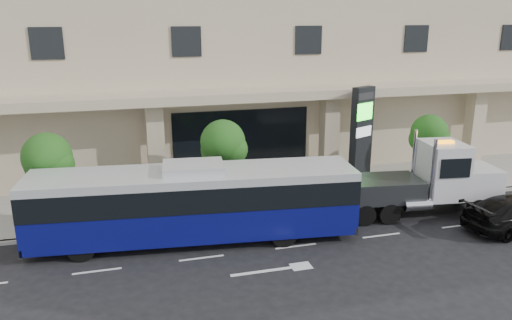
{
  "coord_description": "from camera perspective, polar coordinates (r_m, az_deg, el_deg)",
  "views": [
    {
      "loc": [
        -6.72,
        -19.49,
        9.29
      ],
      "look_at": [
        -0.77,
        2.0,
        2.87
      ],
      "focal_mm": 35.0,
      "sensor_mm": 36.0,
      "label": 1
    }
  ],
  "objects": [
    {
      "name": "curb",
      "position": [
        24.33,
        1.76,
        -6.2
      ],
      "size": [
        120.0,
        0.3,
        0.15
      ],
      "primitive_type": "cube",
      "color": "gray",
      "rests_on": "ground"
    },
    {
      "name": "convention_center",
      "position": [
        35.56,
        -4.79,
        17.12
      ],
      "size": [
        60.0,
        17.6,
        20.0
      ],
      "color": "tan",
      "rests_on": "ground"
    },
    {
      "name": "city_bus",
      "position": [
        21.3,
        -7.06,
        -4.77
      ],
      "size": [
        13.85,
        4.35,
        3.45
      ],
      "rotation": [
        0.0,
        0.0,
        -0.11
      ],
      "color": "black",
      "rests_on": "ground"
    },
    {
      "name": "tow_truck",
      "position": [
        25.35,
        18.83,
        -2.37
      ],
      "size": [
        8.86,
        3.13,
        4.0
      ],
      "rotation": [
        0.0,
        0.0,
        -0.13
      ],
      "color": "#2D3033",
      "rests_on": "ground"
    },
    {
      "name": "tree_mid",
      "position": [
        24.32,
        -3.74,
        1.68
      ],
      "size": [
        2.28,
        2.2,
        4.38
      ],
      "color": "#422B19",
      "rests_on": "sidewalk"
    },
    {
      "name": "ground",
      "position": [
        22.61,
        3.27,
        -8.22
      ],
      "size": [
        120.0,
        120.0,
        0.0
      ],
      "primitive_type": "plane",
      "color": "black",
      "rests_on": "ground"
    },
    {
      "name": "tree_left",
      "position": [
        24.11,
        -22.67,
        -0.05
      ],
      "size": [
        2.27,
        2.2,
        4.22
      ],
      "color": "#422B19",
      "rests_on": "sidewalk"
    },
    {
      "name": "tree_right",
      "position": [
        28.91,
        19.2,
        2.67
      ],
      "size": [
        2.1,
        2.0,
        4.04
      ],
      "color": "#422B19",
      "rests_on": "sidewalk"
    },
    {
      "name": "sidewalk",
      "position": [
        27.01,
        -0.12,
        -3.88
      ],
      "size": [
        120.0,
        6.0,
        0.15
      ],
      "primitive_type": "cube",
      "color": "gray",
      "rests_on": "ground"
    },
    {
      "name": "signage_pylon",
      "position": [
        27.96,
        11.94,
        2.65
      ],
      "size": [
        1.45,
        1.03,
        5.54
      ],
      "rotation": [
        0.0,
        0.0,
        0.42
      ],
      "color": "black",
      "rests_on": "sidewalk"
    }
  ]
}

